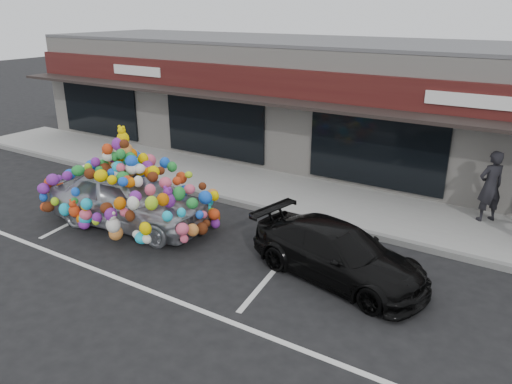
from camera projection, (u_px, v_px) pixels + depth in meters
The scene contains 10 objects.
ground at pixel (181, 237), 12.54m from camera, with size 90.00×90.00×0.00m, color black.
shop_building at pixel (327, 101), 18.46m from camera, with size 24.00×7.20×4.31m.
sidewalk at pixel (264, 188), 15.68m from camera, with size 26.00×3.00×0.15m, color gray.
kerb at pixel (237, 203), 14.49m from camera, with size 26.00×0.18×0.16m, color slate.
parking_stripe_left at pixel (100, 208), 14.31m from camera, with size 0.12×4.40×0.01m, color silver.
parking_stripe_mid at pixel (281, 262), 11.29m from camera, with size 0.12×4.40×0.01m, color silver.
lane_line at pixel (182, 303), 9.72m from camera, with size 14.00×0.12×0.01m, color silver.
toy_car at pixel (128, 193), 12.88m from camera, with size 3.16×4.84×2.71m.
black_sedan at pixel (338, 253), 10.46m from camera, with size 3.97×1.62×1.15m, color black.
pedestrian_a at pixel (490, 186), 12.82m from camera, with size 0.69×0.45×1.89m, color black.
Camera 1 is at (7.69, -8.58, 5.43)m, focal length 35.00 mm.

